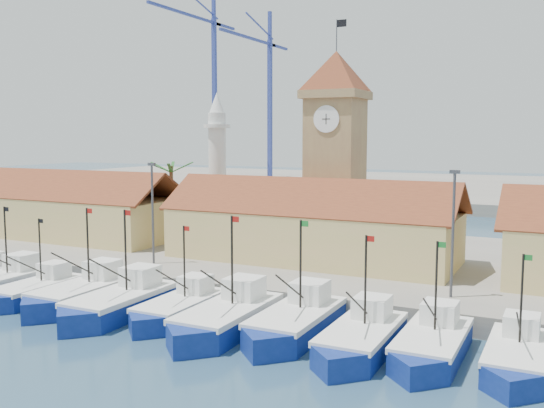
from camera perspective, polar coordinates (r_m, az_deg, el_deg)
The scene contains 20 objects.
ground at distance 39.83m, azimuth -7.65°, elevation -12.48°, with size 400.00×400.00×0.00m, color navy.
quay at distance 60.35m, azimuth 5.20°, elevation -5.21°, with size 140.00×32.00×1.50m, color gray.
terminal at distance 143.27m, azimuth 17.68°, elevation 1.32°, with size 240.00×80.00×2.00m, color gray.
boat_2 at distance 51.44m, azimuth -21.53°, elevation -7.72°, with size 3.28×8.98×6.79m.
boat_3 at distance 48.72m, azimuth -17.57°, elevation -8.22°, with size 3.78×10.36×7.84m.
boat_4 at distance 45.31m, azimuth -14.29°, elevation -9.19°, with size 3.88×10.63×8.04m.
boat_5 at distance 43.61m, azimuth -8.83°, elevation -9.83°, with size 3.36×9.20×6.97m.
boat_6 at distance 40.53m, azimuth -4.45°, elevation -10.86°, with size 3.90×10.68×8.08m.
boat_7 at distance 39.71m, azimuth 2.11°, elevation -11.24°, with size 3.80×10.42×7.88m.
boat_8 at distance 37.18m, azimuth 8.27°, elevation -12.63°, with size 3.56×9.76×7.39m.
boat_9 at distance 37.06m, azimuth 14.76°, elevation -12.88°, with size 3.47×9.50×7.19m.
boat_10 at distance 36.63m, azimuth 22.12°, elevation -13.44°, with size 3.28×8.99×6.80m.
hall_left at distance 74.35m, azimuth -19.67°, elevation -0.84°, with size 31.20×10.13×7.61m.
hall_center at distance 56.11m, azimuth 3.76°, elevation -2.71°, with size 27.04×10.13×7.61m.
clock_tower at distance 61.00m, azimuth 5.98°, elevation 5.52°, with size 5.80×5.80×22.70m.
minaret at distance 69.45m, azimuth -5.16°, elevation 3.78°, with size 3.00×3.00×16.30m.
palm_tree at distance 70.79m, azimuth -9.44°, elevation 0.94°, with size 5.60×5.03×8.39m.
lamp_posts at distance 48.32m, azimuth 0.69°, elevation -1.19°, with size 80.70×0.25×9.03m.
crane_blue_far at distance 155.68m, azimuth -5.81°, elevation 12.11°, with size 1.00×36.59×47.21m.
crane_blue_near at distance 154.57m, azimuth -0.48°, elevation 11.03°, with size 1.00×34.15×41.95m.
Camera 1 is at (21.18, -31.21, 12.82)m, focal length 40.00 mm.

